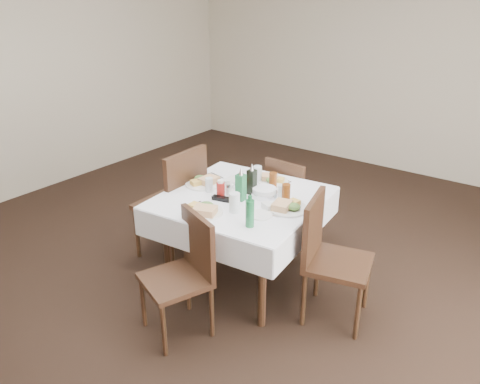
{
  "coord_description": "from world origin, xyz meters",
  "views": [
    {
      "loc": [
        2.08,
        -2.51,
        2.25
      ],
      "look_at": [
        0.11,
        0.15,
        0.8
      ],
      "focal_mm": 35.0,
      "sensor_mm": 36.0,
      "label": 1
    }
  ],
  "objects": [
    {
      "name": "water_s",
      "position": [
        0.24,
        -0.09,
        0.83
      ],
      "size": [
        0.08,
        0.08,
        0.15
      ],
      "color": "silver",
      "rests_on": "dining_table"
    },
    {
      "name": "chair_east",
      "position": [
        0.87,
        0.16,
        0.53
      ],
      "size": [
        0.53,
        0.53,
        0.93
      ],
      "color": "black",
      "rests_on": "ground"
    },
    {
      "name": "pepper_shaker",
      "position": [
        0.13,
        0.08,
        0.8
      ],
      "size": [
        0.03,
        0.03,
        0.07
      ],
      "color": "#3A2C16",
      "rests_on": "dining_table"
    },
    {
      "name": "salt_shaker",
      "position": [
        0.01,
        0.12,
        0.8
      ],
      "size": [
        0.03,
        0.03,
        0.08
      ],
      "color": "white",
      "rests_on": "dining_table"
    },
    {
      "name": "chair_west",
      "position": [
        -0.54,
        0.11,
        0.59
      ],
      "size": [
        0.5,
        0.5,
        1.03
      ],
      "color": "black",
      "rests_on": "ground"
    },
    {
      "name": "side_plate_b",
      "position": [
        0.43,
        -0.03,
        0.77
      ],
      "size": [
        0.17,
        0.17,
        0.01
      ],
      "color": "white",
      "rests_on": "dining_table"
    },
    {
      "name": "chair_south",
      "position": [
        0.17,
        -0.55,
        0.5
      ],
      "size": [
        0.53,
        0.53,
        0.87
      ],
      "color": "black",
      "rests_on": "ground"
    },
    {
      "name": "green_bottle",
      "position": [
        0.46,
        -0.21,
        0.86
      ],
      "size": [
        0.06,
        0.06,
        0.23
      ],
      "color": "#1C6A3A",
      "rests_on": "dining_table"
    },
    {
      "name": "bread_basket",
      "position": [
        0.26,
        0.27,
        0.79
      ],
      "size": [
        0.21,
        0.21,
        0.07
      ],
      "color": "silver",
      "rests_on": "dining_table"
    },
    {
      "name": "cutlery_s",
      "position": [
        -0.07,
        -0.19,
        0.77
      ],
      "size": [
        0.06,
        0.17,
        0.01
      ],
      "color": "silver",
      "rests_on": "dining_table"
    },
    {
      "name": "ketchup_bottle",
      "position": [
        -0.01,
        0.05,
        0.83
      ],
      "size": [
        0.06,
        0.06,
        0.14
      ],
      "color": "#A11B17",
      "rests_on": "dining_table"
    },
    {
      "name": "sunglasses",
      "position": [
        0.04,
        0.0,
        0.78
      ],
      "size": [
        0.15,
        0.08,
        0.03
      ],
      "color": "black",
      "rests_on": "dining_table"
    },
    {
      "name": "oil_cruet_green",
      "position": [
        0.15,
        0.1,
        0.88
      ],
      "size": [
        0.06,
        0.06,
        0.26
      ],
      "color": "#1C6A3A",
      "rests_on": "dining_table"
    },
    {
      "name": "chair_north",
      "position": [
        0.12,
        0.89,
        0.49
      ],
      "size": [
        0.43,
        0.43,
        0.86
      ],
      "color": "black",
      "rests_on": "ground"
    },
    {
      "name": "iced_tea_a",
      "position": [
        0.22,
        0.44,
        0.83
      ],
      "size": [
        0.06,
        0.06,
        0.13
      ],
      "color": "#6B320F",
      "rests_on": "dining_table"
    },
    {
      "name": "room_shell",
      "position": [
        0.0,
        0.0,
        1.71
      ],
      "size": [
        6.04,
        7.04,
        2.8
      ],
      "color": "#C2B59C",
      "rests_on": "ground"
    },
    {
      "name": "meal_east",
      "position": [
        0.53,
        0.17,
        0.79
      ],
      "size": [
        0.29,
        0.29,
        0.06
      ],
      "color": "white",
      "rests_on": "dining_table"
    },
    {
      "name": "sugar_caddy",
      "position": [
        0.41,
        0.08,
        0.79
      ],
      "size": [
        0.11,
        0.09,
        0.05
      ],
      "color": "white",
      "rests_on": "dining_table"
    },
    {
      "name": "dining_table",
      "position": [
        0.12,
        0.16,
        0.67
      ],
      "size": [
        1.28,
        1.28,
        0.76
      ],
      "color": "black",
      "rests_on": "ground"
    },
    {
      "name": "cutlery_e",
      "position": [
        0.47,
        0.02,
        0.77
      ],
      "size": [
        0.17,
        0.08,
        0.01
      ],
      "color": "silver",
      "rests_on": "dining_table"
    },
    {
      "name": "coffee_mug",
      "position": [
        -0.05,
        0.19,
        0.8
      ],
      "size": [
        0.12,
        0.12,
        0.09
      ],
      "color": "white",
      "rests_on": "dining_table"
    },
    {
      "name": "ground_plane",
      "position": [
        0.0,
        0.0,
        0.0
      ],
      "size": [
        7.0,
        7.0,
        0.0
      ],
      "primitive_type": "plane",
      "color": "black"
    },
    {
      "name": "meal_north",
      "position": [
        0.15,
        0.55,
        0.78
      ],
      "size": [
        0.26,
        0.26,
        0.06
      ],
      "color": "white",
      "rests_on": "dining_table"
    },
    {
      "name": "meal_south",
      "position": [
        0.07,
        -0.24,
        0.79
      ],
      "size": [
        0.3,
        0.3,
        0.07
      ],
      "color": "white",
      "rests_on": "dining_table"
    },
    {
      "name": "meal_west",
      "position": [
        -0.28,
        0.16,
        0.79
      ],
      "size": [
        0.29,
        0.29,
        0.06
      ],
      "color": "white",
      "rests_on": "dining_table"
    },
    {
      "name": "oil_cruet_dark",
      "position": [
        0.15,
        0.25,
        0.87
      ],
      "size": [
        0.06,
        0.06,
        0.25
      ],
      "color": "black",
      "rests_on": "dining_table"
    },
    {
      "name": "water_n",
      "position": [
        0.04,
        0.49,
        0.83
      ],
      "size": [
        0.07,
        0.07,
        0.13
      ],
      "color": "silver",
      "rests_on": "dining_table"
    },
    {
      "name": "cutlery_n",
      "position": [
        0.24,
        0.56,
        0.77
      ],
      "size": [
        0.08,
        0.18,
        0.01
      ],
      "color": "silver",
      "rests_on": "dining_table"
    },
    {
      "name": "cutlery_w",
      "position": [
        -0.31,
        0.36,
        0.77
      ],
      "size": [
        0.18,
        0.08,
        0.01
      ],
      "color": "silver",
      "rests_on": "dining_table"
    },
    {
      "name": "iced_tea_b",
      "position": [
        0.43,
        0.29,
        0.83
      ],
      "size": [
        0.06,
        0.06,
        0.13
      ],
      "color": "#6B320F",
      "rests_on": "dining_table"
    },
    {
      "name": "water_w",
      "position": [
        -0.15,
        0.08,
        0.82
      ],
      "size": [
        0.06,
        0.06,
        0.11
      ],
      "color": "silver",
      "rests_on": "dining_table"
    },
    {
      "name": "water_e",
      "position": [
        0.39,
        0.3,
        0.82
      ],
      "size": [
        0.06,
        0.06,
        0.11
      ],
      "color": "silver",
      "rests_on": "dining_table"
    },
    {
      "name": "side_plate_a",
      "position": [
        -0.11,
        0.41,
        0.77
      ],
      "size": [
        0.18,
        0.18,
        0.01
      ],
      "color": "white",
      "rests_on": "dining_table"
    }
  ]
}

